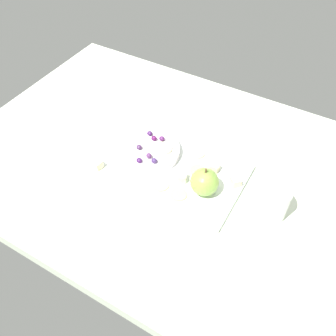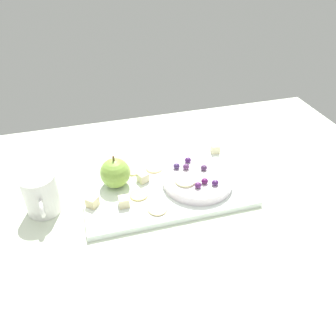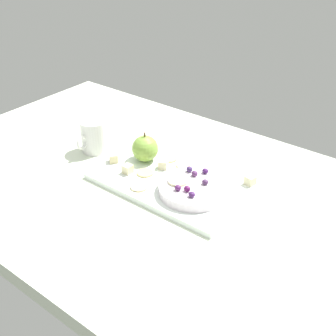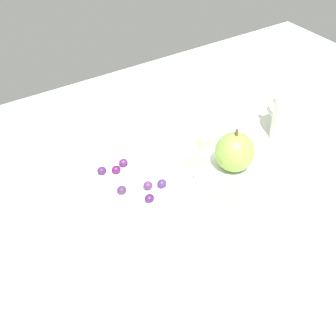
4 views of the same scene
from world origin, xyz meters
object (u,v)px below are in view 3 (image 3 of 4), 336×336
apple_whole (145,149)px  grape_5 (195,174)px  grape_6 (178,188)px  cheese_cube_3 (250,180)px  grape_0 (205,182)px  cheese_cube_1 (162,164)px  apple_slice_0 (178,181)px  grape_3 (205,171)px  platter (172,181)px  cheese_cube_0 (113,158)px  cracker_2 (169,159)px  cracker_1 (145,173)px  cheese_cube_2 (128,169)px  cup (94,136)px  cracker_3 (184,166)px  cracker_0 (139,187)px  grape_2 (187,189)px  grape_1 (189,169)px  grape_4 (192,195)px  serving_dish (193,188)px

apple_whole → grape_5: bearing=-4.4°
grape_5 → grape_6: same height
apple_whole → cheese_cube_3: bearing=13.8°
grape_0 → grape_5: size_ratio=1.00×
cheese_cube_1 → apple_slice_0: apple_slice_0 is taller
grape_3 → cheese_cube_3: bearing=29.6°
platter → grape_6: (6.19, -5.73, 3.67)cm
cheese_cube_0 → cracker_2: 15.33cm
cracker_1 → grape_0: grape_0 is taller
cheese_cube_0 → cheese_cube_2: 7.01cm
grape_3 → cup: cup is taller
cheese_cube_0 → cracker_3: (16.58, 10.07, -0.95)cm
platter → cracker_0: cracker_0 is taller
apple_whole → cheese_cube_3: 29.32cm
grape_0 → grape_6: same height
cheese_cube_3 → cup: size_ratio=0.21×
cheese_cube_0 → apple_slice_0: bearing=1.1°
cracker_3 → grape_6: size_ratio=2.67×
grape_0 → grape_2: same height
cheese_cube_0 → cheese_cube_3: size_ratio=1.00×
cheese_cube_1 → grape_3: bearing=7.8°
cracker_3 → apple_slice_0: 11.18cm
cracker_3 → grape_3: 8.99cm
cheese_cube_1 → cheese_cube_2: 9.25cm
cup → grape_3: bearing=6.9°
platter → grape_3: bearing=32.2°
cracker_3 → grape_5: size_ratio=2.67×
grape_1 → grape_4: bearing=-51.9°
cheese_cube_3 → grape_4: grape_4 is taller
cheese_cube_1 → cracker_0: cheese_cube_1 is taller
grape_4 → apple_whole: bearing=157.5°
cheese_cube_0 → grape_3: grape_3 is taller
grape_0 → cracker_2: bearing=156.5°
grape_0 → cracker_3: bearing=148.5°
cracker_0 → cup: cup is taller
apple_whole → cracker_2: bearing=41.5°
serving_dish → grape_1: bearing=134.8°
serving_dish → grape_2: 3.75cm
cheese_cube_3 → apple_slice_0: size_ratio=0.47×
cracker_1 → grape_2: size_ratio=2.67×
grape_3 → grape_6: bearing=-95.3°
cracker_2 → grape_6: bearing=-46.0°
cracker_1 → grape_6: size_ratio=2.67×
cheese_cube_2 → cheese_cube_0: bearing=166.5°
cracker_2 → grape_2: grape_2 is taller
platter → grape_0: (9.87, 0.32, 3.63)cm
cracker_1 → cracker_3: size_ratio=1.00×
grape_3 → cheese_cube_0: bearing=-163.1°
cheese_cube_2 → cracker_0: size_ratio=0.53×
grape_0 → grape_4: 6.24cm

